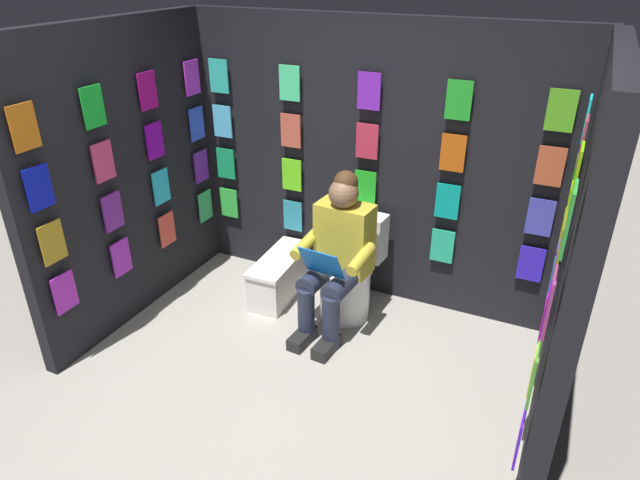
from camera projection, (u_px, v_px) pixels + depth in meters
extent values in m
plane|color=#9E998E|center=(241.00, 448.00, 3.17)|extent=(30.00, 30.00, 0.00)
cube|color=black|center=(370.00, 165.00, 4.24)|extent=(2.99, 0.10, 2.15)
cube|color=green|center=(229.00, 203.00, 4.89)|extent=(0.17, 0.01, 0.26)
cube|color=teal|center=(293.00, 216.00, 4.65)|extent=(0.17, 0.01, 0.26)
cube|color=#3AAB12|center=(363.00, 230.00, 4.41)|extent=(0.17, 0.01, 0.26)
cube|color=#21B887|center=(442.00, 246.00, 4.17)|extent=(0.17, 0.01, 0.26)
cube|color=#321DCE|center=(531.00, 264.00, 3.93)|extent=(0.17, 0.01, 0.26)
cube|color=#179A5A|center=(226.00, 164.00, 4.72)|extent=(0.17, 0.01, 0.26)
cube|color=#69ED1D|center=(292.00, 175.00, 4.48)|extent=(0.17, 0.01, 0.26)
cube|color=green|center=(365.00, 187.00, 4.24)|extent=(0.17, 0.01, 0.26)
cube|color=#089F97|center=(447.00, 202.00, 4.00)|extent=(0.17, 0.01, 0.26)
cube|color=#3F41B9|center=(540.00, 217.00, 3.76)|extent=(0.17, 0.01, 0.26)
cube|color=#53BFF0|center=(222.00, 121.00, 4.55)|extent=(0.17, 0.01, 0.26)
cube|color=#C85642|center=(291.00, 131.00, 4.31)|extent=(0.17, 0.01, 0.26)
cube|color=#C32B47|center=(367.00, 141.00, 4.07)|extent=(0.17, 0.01, 0.26)
cube|color=#C7530F|center=(453.00, 153.00, 3.83)|extent=(0.17, 0.01, 0.26)
cube|color=#BF502F|center=(550.00, 166.00, 3.59)|extent=(0.17, 0.01, 0.26)
cube|color=#2FC7B0|center=(219.00, 76.00, 4.39)|extent=(0.17, 0.01, 0.26)
cube|color=#46E893|center=(290.00, 83.00, 4.15)|extent=(0.17, 0.01, 0.26)
cube|color=purple|center=(369.00, 91.00, 3.91)|extent=(0.17, 0.01, 0.26)
cube|color=green|center=(459.00, 100.00, 3.67)|extent=(0.17, 0.01, 0.26)
cube|color=#54A91E|center=(561.00, 111.00, 3.43)|extent=(0.17, 0.01, 0.26)
cube|color=black|center=(574.00, 266.00, 2.87)|extent=(0.10, 1.89, 2.15)
cube|color=teal|center=(551.00, 278.00, 3.75)|extent=(0.01, 0.17, 0.26)
cube|color=#CB158F|center=(543.00, 318.00, 3.34)|extent=(0.01, 0.17, 0.26)
cube|color=#CADB33|center=(533.00, 369.00, 2.93)|extent=(0.01, 0.17, 0.26)
cube|color=#5517E4|center=(520.00, 437.00, 2.53)|extent=(0.01, 0.17, 0.26)
cube|color=#AE9920|center=(562.00, 230.00, 3.59)|extent=(0.01, 0.17, 0.26)
cube|color=#3D37E4|center=(555.00, 266.00, 3.18)|extent=(0.01, 0.17, 0.26)
cube|color=#730CAE|center=(546.00, 312.00, 2.77)|extent=(0.01, 0.17, 0.26)
cube|color=green|center=(534.00, 375.00, 2.36)|extent=(0.01, 0.17, 0.26)
cube|color=#1D8E07|center=(574.00, 177.00, 3.42)|extent=(0.01, 0.17, 0.26)
cube|color=#98DE11|center=(568.00, 208.00, 3.01)|extent=(0.01, 0.17, 0.26)
cube|color=olive|center=(560.00, 248.00, 2.60)|extent=(0.01, 0.17, 0.26)
cube|color=#993173|center=(550.00, 303.00, 2.19)|extent=(0.01, 0.17, 0.26)
cube|color=#14E2F2|center=(587.00, 119.00, 3.26)|extent=(0.01, 0.17, 0.26)
cube|color=#A2374A|center=(582.00, 143.00, 2.85)|extent=(0.01, 0.17, 0.26)
cube|color=#73C30A|center=(577.00, 175.00, 2.44)|extent=(0.01, 0.17, 0.26)
cube|color=green|center=(569.00, 220.00, 2.03)|extent=(0.01, 0.17, 0.26)
cube|color=black|center=(126.00, 177.00, 4.01)|extent=(0.10, 1.89, 2.15)
cube|color=purple|center=(65.00, 292.00, 3.60)|extent=(0.01, 0.17, 0.26)
cube|color=purple|center=(121.00, 258.00, 4.01)|extent=(0.01, 0.17, 0.26)
cube|color=#E2483B|center=(167.00, 229.00, 4.42)|extent=(0.01, 0.17, 0.26)
cube|color=#38AC69|center=(205.00, 206.00, 4.83)|extent=(0.01, 0.17, 0.26)
cube|color=#AD851E|center=(53.00, 243.00, 3.43)|extent=(0.01, 0.17, 0.26)
cube|color=#6B208D|center=(113.00, 212.00, 3.84)|extent=(0.01, 0.17, 0.26)
cube|color=#28BAE5|center=(161.00, 187.00, 4.25)|extent=(0.01, 0.17, 0.26)
cube|color=#6B1FA6|center=(201.00, 166.00, 4.66)|extent=(0.01, 0.17, 0.26)
cube|color=#0B17B9|center=(39.00, 188.00, 3.27)|extent=(0.01, 0.17, 0.26)
cube|color=#C9386D|center=(103.00, 162.00, 3.68)|extent=(0.01, 0.17, 0.26)
cube|color=#7B0AAC|center=(155.00, 141.00, 4.08)|extent=(0.01, 0.17, 0.26)
cube|color=blue|center=(197.00, 124.00, 4.49)|extent=(0.01, 0.17, 0.26)
cube|color=#BF6315|center=(24.00, 127.00, 3.10)|extent=(0.01, 0.17, 0.26)
cube|color=green|center=(93.00, 107.00, 3.51)|extent=(0.01, 0.17, 0.26)
cube|color=#9F0E7A|center=(148.00, 91.00, 3.92)|extent=(0.01, 0.17, 0.26)
cube|color=#CB2BE7|center=(192.00, 78.00, 4.33)|extent=(0.01, 0.17, 0.26)
cylinder|color=white|center=(345.00, 293.00, 4.26)|extent=(0.38, 0.38, 0.40)
cylinder|color=white|center=(345.00, 269.00, 4.16)|extent=(0.41, 0.41, 0.02)
cube|color=white|center=(361.00, 235.00, 4.28)|extent=(0.39, 0.21, 0.36)
cylinder|color=white|center=(356.00, 239.00, 4.21)|extent=(0.39, 0.10, 0.39)
cube|color=gold|center=(345.00, 238.00, 4.01)|extent=(0.42, 0.25, 0.52)
sphere|color=brown|center=(344.00, 193.00, 3.82)|extent=(0.21, 0.21, 0.21)
sphere|color=#472D19|center=(346.00, 183.00, 3.82)|extent=(0.17, 0.17, 0.17)
cylinder|color=#23283D|center=(343.00, 283.00, 3.92)|extent=(0.18, 0.41, 0.15)
cylinder|color=#23283D|center=(319.00, 276.00, 4.01)|extent=(0.18, 0.41, 0.15)
cylinder|color=#23283D|center=(331.00, 323.00, 3.89)|extent=(0.12, 0.12, 0.42)
cylinder|color=#23283D|center=(306.00, 315.00, 3.98)|extent=(0.12, 0.12, 0.42)
cube|color=black|center=(327.00, 347.00, 3.92)|extent=(0.13, 0.27, 0.09)
cube|color=black|center=(302.00, 338.00, 4.01)|extent=(0.13, 0.27, 0.09)
cylinder|color=gold|center=(361.00, 259.00, 3.79)|extent=(0.11, 0.31, 0.13)
cylinder|color=gold|center=(305.00, 244.00, 3.98)|extent=(0.11, 0.31, 0.13)
cube|color=#0E59B5|center=(321.00, 263.00, 3.77)|extent=(0.31, 0.15, 0.23)
cube|color=white|center=(280.00, 277.00, 4.54)|extent=(0.29, 0.69, 0.31)
cube|color=white|center=(280.00, 259.00, 4.46)|extent=(0.31, 0.72, 0.03)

